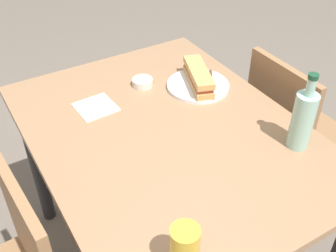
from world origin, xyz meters
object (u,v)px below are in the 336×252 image
at_px(chair_far, 289,132).
at_px(baguette_sandwich_near, 198,77).
at_px(knife_near, 212,80).
at_px(beer_glass, 185,250).
at_px(dining_table, 168,154).
at_px(olive_bowl, 142,82).
at_px(plate_near, 198,86).
at_px(water_bottle, 303,119).

height_order(chair_far, baguette_sandwich_near, chair_far).
xyz_separation_m(knife_near, beer_glass, (0.66, -0.56, 0.06)).
relative_size(dining_table, beer_glass, 8.11).
relative_size(dining_table, baguette_sandwich_near, 4.72).
bearing_deg(knife_near, beer_glass, -40.06).
xyz_separation_m(dining_table, olive_bowl, (-0.31, 0.06, 0.12)).
bearing_deg(plate_near, baguette_sandwich_near, 180.00).
distance_m(plate_near, baguette_sandwich_near, 0.04).
bearing_deg(dining_table, olive_bowl, 168.40).
relative_size(plate_near, baguette_sandwich_near, 1.00).
height_order(beer_glass, olive_bowl, beer_glass).
bearing_deg(knife_near, baguette_sandwich_near, -99.26).
height_order(water_bottle, beer_glass, water_bottle).
relative_size(knife_near, beer_glass, 1.08).
bearing_deg(water_bottle, baguette_sandwich_near, -170.09).
height_order(chair_far, water_bottle, water_bottle).
xyz_separation_m(dining_table, chair_far, (0.00, 0.64, -0.16)).
distance_m(beer_glass, olive_bowl, 0.86).
bearing_deg(plate_near, chair_far, 65.32).
bearing_deg(beer_glass, olive_bowl, 158.72).
bearing_deg(beer_glass, chair_far, 118.87).
distance_m(knife_near, water_bottle, 0.47).
bearing_deg(baguette_sandwich_near, chair_far, 65.32).
relative_size(beer_glass, olive_bowl, 1.76).
bearing_deg(plate_near, water_bottle, 9.91).
height_order(baguette_sandwich_near, olive_bowl, baguette_sandwich_near).
height_order(knife_near, beer_glass, beer_glass).
bearing_deg(dining_table, chair_far, 90.00).
xyz_separation_m(chair_far, beer_glass, (0.49, -0.89, 0.34)).
bearing_deg(chair_far, dining_table, -90.00).
height_order(baguette_sandwich_near, knife_near, baguette_sandwich_near).
xyz_separation_m(dining_table, knife_near, (-0.17, 0.31, 0.13)).
xyz_separation_m(plate_near, baguette_sandwich_near, (-0.00, 0.00, 0.04)).
height_order(dining_table, plate_near, plate_near).
distance_m(chair_far, beer_glass, 1.08).
distance_m(plate_near, beer_glass, 0.84).
distance_m(baguette_sandwich_near, olive_bowl, 0.23).
bearing_deg(beer_glass, plate_near, 143.49).
height_order(dining_table, chair_far, chair_far).
bearing_deg(knife_near, chair_far, 62.88).
distance_m(plate_near, water_bottle, 0.49).
bearing_deg(chair_far, plate_near, -114.68).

